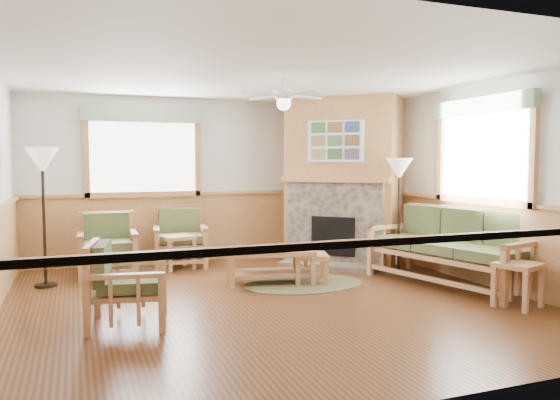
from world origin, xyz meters
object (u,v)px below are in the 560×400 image
object	(u,v)px
armchair_back_left	(108,245)
coffee_table	(270,266)
armchair_back_right	(180,238)
floor_lamp_right	(399,215)
floor_lamp_left	(44,217)
sofa	(450,247)
footstool	(310,268)
armchair_left	(128,283)
end_table_chairs	(177,252)
end_table_sofa	(518,285)

from	to	relation	value
armchair_back_left	coffee_table	world-z (taller)	armchair_back_left
armchair_back_right	floor_lamp_right	size ratio (longest dim) A/B	0.53
coffee_table	floor_lamp_right	world-z (taller)	floor_lamp_right
armchair_back_right	floor_lamp_left	xyz separation A→B (m)	(-1.94, -0.81, 0.48)
sofa	armchair_back_left	world-z (taller)	sofa
armchair_back_right	coffee_table	size ratio (longest dim) A/B	0.78
armchair_back_right	floor_lamp_right	xyz separation A→B (m)	(2.96, -1.68, 0.41)
sofa	floor_lamp_right	bearing A→B (deg)	177.06
sofa	coffee_table	xyz separation A→B (m)	(-2.23, 0.94, -0.28)
sofa	footstool	bearing A→B (deg)	-129.23
armchair_back_left	armchair_left	bearing A→B (deg)	-87.41
sofa	end_table_chairs	distance (m)	4.05
coffee_table	end_table_chairs	size ratio (longest dim) A/B	2.24
armchair_back_left	end_table_sofa	world-z (taller)	armchair_back_left
footstool	floor_lamp_right	world-z (taller)	floor_lamp_right
end_table_chairs	footstool	size ratio (longest dim) A/B	1.13
armchair_left	floor_lamp_left	bearing A→B (deg)	32.16
end_table_chairs	coffee_table	bearing A→B (deg)	-55.59
end_table_chairs	sofa	bearing A→B (deg)	-36.69
coffee_table	floor_lamp_left	distance (m)	3.07
sofa	footstool	xyz separation A→B (m)	(-1.70, 0.79, -0.31)
armchair_back_right	armchair_left	bearing A→B (deg)	-102.42
armchair_back_left	armchair_back_right	bearing A→B (deg)	18.88
armchair_left	footstool	distance (m)	2.76
sofa	armchair_back_right	bearing A→B (deg)	-144.28
coffee_table	end_table_sofa	world-z (taller)	end_table_sofa
coffee_table	end_table_sofa	distance (m)	3.10
armchair_left	coffee_table	world-z (taller)	armchair_left
coffee_table	armchair_back_right	bearing A→B (deg)	129.69
armchair_left	coffee_table	size ratio (longest dim) A/B	0.73
armchair_back_right	footstool	xyz separation A→B (m)	(1.45, -1.84, -0.25)
coffee_table	armchair_back_left	bearing A→B (deg)	158.01
armchair_back_left	coffee_table	distance (m)	2.45
sofa	floor_lamp_left	bearing A→B (deg)	-124.07
coffee_table	end_table_sofa	xyz separation A→B (m)	(2.23, -2.15, 0.02)
armchair_back_right	coffee_table	xyz separation A→B (m)	(0.92, -1.69, -0.22)
sofa	floor_lamp_left	world-z (taller)	floor_lamp_left
armchair_left	end_table_chairs	distance (m)	2.91
sofa	armchair_left	bearing A→B (deg)	-100.11
armchair_left	armchair_back_right	bearing A→B (deg)	-10.02
armchair_back_right	end_table_sofa	xyz separation A→B (m)	(3.15, -3.84, -0.20)
sofa	floor_lamp_right	xyz separation A→B (m)	(-0.19, 0.95, 0.35)
armchair_back_right	end_table_sofa	world-z (taller)	armchair_back_right
armchair_back_left	floor_lamp_left	distance (m)	1.05
armchair_back_right	end_table_chairs	world-z (taller)	armchair_back_right
armchair_back_left	armchair_back_right	size ratio (longest dim) A/B	1.00
armchair_back_left	floor_lamp_right	bearing A→B (deg)	-16.56
footstool	floor_lamp_left	distance (m)	3.62
sofa	coffee_table	size ratio (longest dim) A/B	1.91
armchair_left	floor_lamp_left	size ratio (longest dim) A/B	0.46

